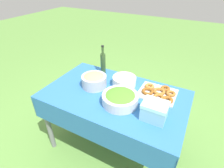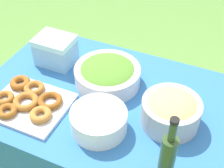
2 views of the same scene
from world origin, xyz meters
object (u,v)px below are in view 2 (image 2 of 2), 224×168
Objects in this scene: salad_bowl at (107,74)px; donut_platter at (29,101)px; plate_stack at (99,121)px; pasta_bowl at (171,110)px; cooler_box at (56,50)px; olive_oil_bottle at (167,159)px.

salad_bowl is 0.39m from donut_platter.
donut_platter is 0.35m from plate_stack.
salad_bowl reaches higher than donut_platter.
cooler_box is at bearing -14.15° from pasta_bowl.
pasta_bowl reaches higher than donut_platter.
olive_oil_bottle is at bearing 102.13° from pasta_bowl.
pasta_bowl is 0.68m from cooler_box.
cooler_box is at bearing -38.56° from plate_stack.
pasta_bowl is 1.05× the size of plate_stack.
olive_oil_bottle reaches higher than pasta_bowl.
salad_bowl is at bearing -44.59° from olive_oil_bottle.
plate_stack is (-0.09, 0.28, -0.01)m from salad_bowl.
cooler_box is (0.66, -0.17, 0.00)m from pasta_bowl.
olive_oil_bottle is (-0.32, 0.12, 0.08)m from plate_stack.
olive_oil_bottle is 0.85m from cooler_box.
plate_stack reaches higher than donut_platter.
pasta_bowl is at bearing 160.48° from salad_bowl.
cooler_box is (0.72, -0.45, -0.05)m from olive_oil_bottle.
cooler_box reaches higher than donut_platter.
pasta_bowl is at bearing -165.39° from donut_platter.
donut_platter is (0.61, 0.16, -0.05)m from pasta_bowl.
plate_stack is 1.23× the size of cooler_box.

